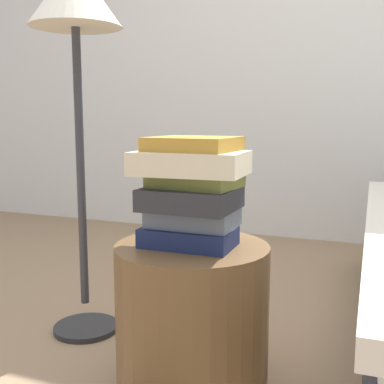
{
  "coord_description": "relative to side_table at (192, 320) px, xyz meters",
  "views": [
    {
      "loc": [
        0.49,
        -1.22,
        0.79
      ],
      "look_at": [
        0.0,
        0.0,
        0.59
      ],
      "focal_mm": 45.37,
      "sensor_mm": 36.0,
      "label": 1
    }
  ],
  "objects": [
    {
      "name": "side_table",
      "position": [
        0.0,
        0.0,
        0.0
      ],
      "size": [
        0.43,
        0.43,
        0.44
      ],
      "primitive_type": "cylinder",
      "color": "brown",
      "rests_on": "ground_plane"
    },
    {
      "name": "book_ochre",
      "position": [
        0.0,
        0.01,
        0.5
      ],
      "size": [
        0.24,
        0.22,
        0.04
      ],
      "primitive_type": "cube",
      "rotation": [
        0.0,
        0.0,
        -0.05
      ],
      "color": "#B7842D",
      "rests_on": "book_cream"
    },
    {
      "name": "book_navy",
      "position": [
        -0.01,
        -0.01,
        0.25
      ],
      "size": [
        0.25,
        0.16,
        0.05
      ],
      "primitive_type": "cube",
      "rotation": [
        0.0,
        0.0,
        0.02
      ],
      "color": "#19234C",
      "rests_on": "side_table"
    },
    {
      "name": "book_charcoal",
      "position": [
        -0.0,
        -0.01,
        0.35
      ],
      "size": [
        0.25,
        0.21,
        0.06
      ],
      "primitive_type": "cube",
      "rotation": [
        0.0,
        0.0,
        -0.02
      ],
      "color": "#28282D",
      "rests_on": "book_slate"
    },
    {
      "name": "book_olive",
      "position": [
        0.01,
        0.01,
        0.4
      ],
      "size": [
        0.25,
        0.19,
        0.04
      ],
      "primitive_type": "cube",
      "rotation": [
        0.0,
        0.0,
        -0.1
      ],
      "color": "olive",
      "rests_on": "book_charcoal"
    },
    {
      "name": "wall_back",
      "position": [
        0.0,
        2.0,
        1.08
      ],
      "size": [
        7.0,
        0.08,
        2.6
      ],
      "primitive_type": "cube",
      "color": "silver",
      "rests_on": "ground_plane"
    },
    {
      "name": "floor_lamp",
      "position": [
        -0.53,
        0.24,
        0.91
      ],
      "size": [
        0.32,
        0.32,
        1.32
      ],
      "color": "#262628",
      "rests_on": "ground_plane"
    },
    {
      "name": "book_cream",
      "position": [
        -0.0,
        -0.01,
        0.45
      ],
      "size": [
        0.31,
        0.22,
        0.06
      ],
      "primitive_type": "cube",
      "rotation": [
        0.0,
        0.0,
        0.06
      ],
      "color": "beige",
      "rests_on": "book_olive"
    },
    {
      "name": "book_slate",
      "position": [
        0.0,
        0.01,
        0.3
      ],
      "size": [
        0.23,
        0.16,
        0.05
      ],
      "primitive_type": "cube",
      "rotation": [
        0.0,
        0.0,
        0.0
      ],
      "color": "slate",
      "rests_on": "book_navy"
    }
  ]
}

